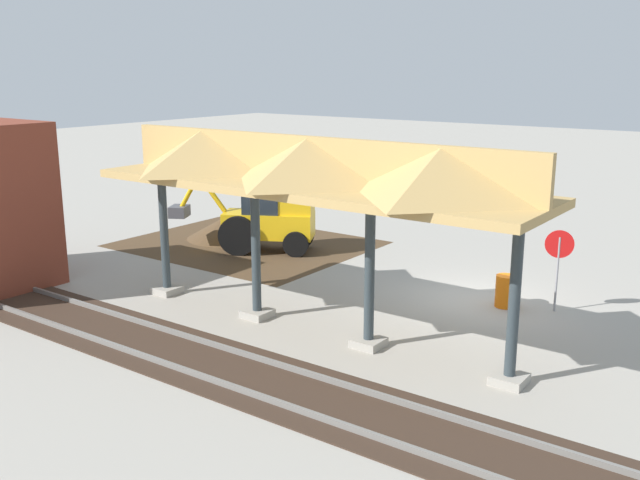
{
  "coord_description": "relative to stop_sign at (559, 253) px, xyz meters",
  "views": [
    {
      "loc": [
        -7.84,
        18.32,
        6.5
      ],
      "look_at": [
        3.93,
        2.08,
        1.6
      ],
      "focal_mm": 40.0,
      "sensor_mm": 36.0,
      "label": 1
    }
  ],
  "objects": [
    {
      "name": "ground_plane",
      "position": [
        2.21,
        0.35,
        -1.63
      ],
      "size": [
        120.0,
        120.0,
        0.0
      ],
      "primitive_type": "plane",
      "color": "#9E998E"
    },
    {
      "name": "dirt_work_zone",
      "position": [
        11.82,
        -0.72,
        -1.63
      ],
      "size": [
        8.64,
        7.0,
        0.01
      ],
      "primitive_type": "cube",
      "color": "#4C3823",
      "rests_on": "ground"
    },
    {
      "name": "platform_canopy",
      "position": [
        4.51,
        5.12,
        2.53
      ],
      "size": [
        11.67,
        3.2,
        4.9
      ],
      "color": "#9E998E",
      "rests_on": "ground"
    },
    {
      "name": "rail_tracks",
      "position": [
        2.21,
        8.07,
        -1.6
      ],
      "size": [
        60.0,
        2.58,
        0.15
      ],
      "color": "slate",
      "rests_on": "ground"
    },
    {
      "name": "stop_sign",
      "position": [
        0.0,
        0.0,
        0.0
      ],
      "size": [
        0.73,
        0.27,
        2.27
      ],
      "color": "gray",
      "rests_on": "ground"
    },
    {
      "name": "backhoe",
      "position": [
        10.63,
        -0.38,
        -0.36
      ],
      "size": [
        5.09,
        3.51,
        2.82
      ],
      "color": "#EAB214",
      "rests_on": "ground"
    },
    {
      "name": "dirt_mound",
      "position": [
        13.14,
        -0.99,
        -1.63
      ],
      "size": [
        6.05,
        6.05,
        1.69
      ],
      "primitive_type": "cone",
      "color": "#4C3823",
      "rests_on": "ground"
    },
    {
      "name": "traffic_barrel",
      "position": [
        1.24,
        0.43,
        -1.18
      ],
      "size": [
        0.56,
        0.56,
        0.9
      ],
      "primitive_type": "cylinder",
      "color": "orange",
      "rests_on": "ground"
    }
  ]
}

